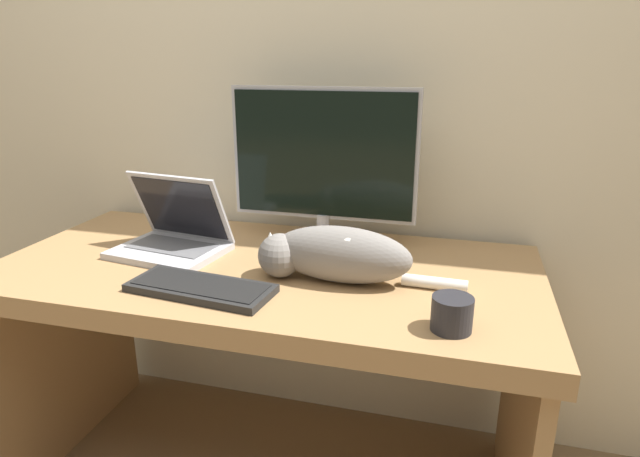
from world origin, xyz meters
name	(u,v)px	position (x,y,z in m)	size (l,w,h in m)	color
wall_back	(306,58)	(0.00, 0.80, 1.30)	(6.40, 0.06, 2.60)	beige
desk	(266,312)	(0.00, 0.37, 0.59)	(1.54, 0.74, 0.74)	#A37A4C
monitor	(323,164)	(0.11, 0.60, 0.99)	(0.58, 0.18, 0.48)	#B2B2B7
laptop	(173,237)	(-0.30, 0.40, 0.79)	(0.34, 0.28, 0.24)	#B7B7BC
external_keyboard	(201,288)	(-0.09, 0.15, 0.75)	(0.38, 0.18, 0.02)	black
cat	(333,254)	(0.21, 0.31, 0.82)	(0.55, 0.15, 0.15)	gray
coffee_mug	(452,314)	(0.53, 0.12, 0.78)	(0.09, 0.09, 0.08)	#232328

